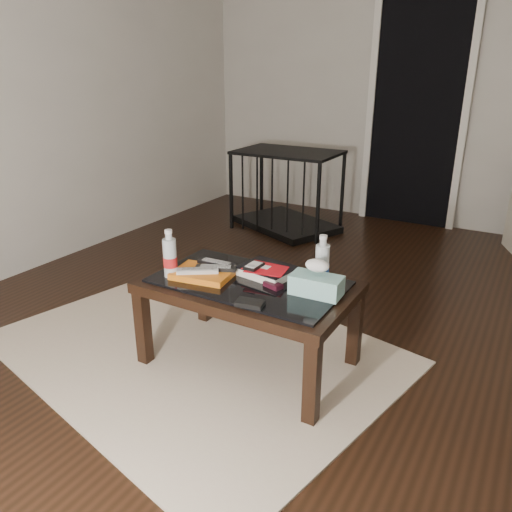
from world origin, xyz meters
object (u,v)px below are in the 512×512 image
at_px(tissue_box, 316,285).
at_px(water_bottle_right, 322,260).
at_px(coffee_table, 249,293).
at_px(pet_crate, 287,203).
at_px(textbook, 267,271).
at_px(water_bottle_left, 170,253).

bearing_deg(tissue_box, water_bottle_right, 100.01).
bearing_deg(tissue_box, coffee_table, -179.10).
distance_m(pet_crate, textbook, 2.25).
height_order(coffee_table, tissue_box, tissue_box).
bearing_deg(water_bottle_left, tissue_box, 13.31).
distance_m(textbook, water_bottle_left, 0.48).
bearing_deg(coffee_table, water_bottle_left, -158.12).
distance_m(textbook, water_bottle_right, 0.29).
distance_m(coffee_table, textbook, 0.14).
xyz_separation_m(water_bottle_left, water_bottle_right, (0.67, 0.29, 0.00)).
bearing_deg(tissue_box, pet_crate, 117.01).
bearing_deg(water_bottle_left, textbook, 31.25).
relative_size(coffee_table, water_bottle_right, 4.20).
bearing_deg(textbook, water_bottle_right, 18.78).
xyz_separation_m(coffee_table, water_bottle_right, (0.31, 0.15, 0.18)).
bearing_deg(tissue_box, textbook, 162.28).
bearing_deg(pet_crate, tissue_box, -36.55).
relative_size(pet_crate, tissue_box, 4.63).
relative_size(textbook, water_bottle_left, 1.05).
height_order(coffee_table, water_bottle_left, water_bottle_left).
height_order(textbook, water_bottle_right, water_bottle_right).
bearing_deg(textbook, coffee_table, -105.82).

